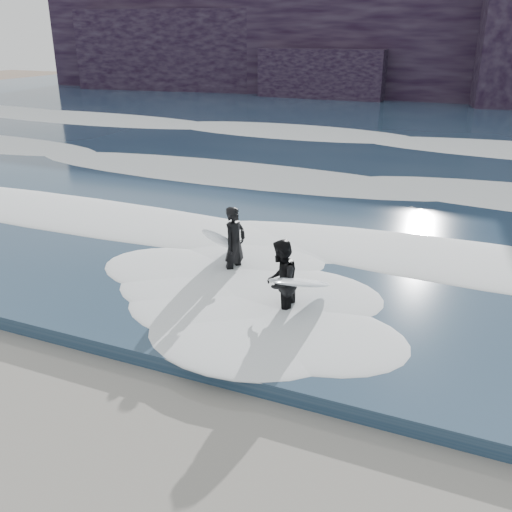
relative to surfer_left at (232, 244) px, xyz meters
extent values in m
cube|color=#223850|center=(-0.71, 22.01, -0.74)|extent=(90.00, 52.00, 0.30)
cube|color=black|center=(-0.71, 39.01, 4.11)|extent=(70.00, 9.00, 10.00)
ellipsoid|color=white|center=(-0.71, 2.01, -0.49)|extent=(60.00, 3.20, 0.20)
ellipsoid|color=white|center=(-0.71, 9.01, -0.47)|extent=(60.00, 4.00, 0.24)
ellipsoid|color=white|center=(-0.71, 18.01, -0.44)|extent=(60.00, 4.80, 0.30)
imported|color=black|center=(0.08, -0.01, -0.01)|extent=(0.54, 0.71, 1.76)
ellipsoid|color=silver|center=(-0.32, 0.04, 0.03)|extent=(0.74, 1.82, 1.16)
imported|color=black|center=(1.76, -1.46, -0.03)|extent=(0.69, 0.87, 1.71)
ellipsoid|color=silver|center=(2.18, -1.46, 0.03)|extent=(1.00, 2.26, 0.95)
camera|label=1|loc=(5.37, -10.89, 4.54)|focal=40.00mm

